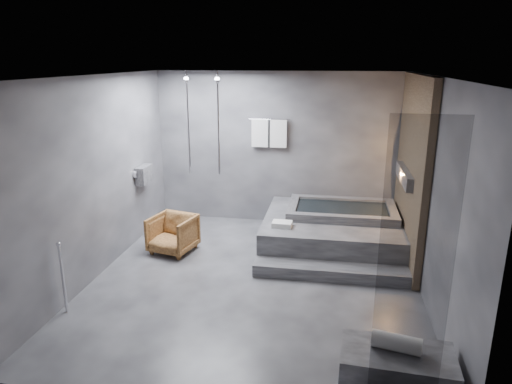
# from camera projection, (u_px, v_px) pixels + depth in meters

# --- Properties ---
(room) EXTENTS (5.00, 5.04, 2.82)m
(room) POSITION_uv_depth(u_px,v_px,m) (287.00, 158.00, 6.11)
(room) COLOR #2D2D2F
(room) RESTS_ON ground
(tub_deck) EXTENTS (2.20, 2.00, 0.50)m
(tub_deck) POSITION_uv_depth(u_px,v_px,m) (332.00, 231.00, 7.56)
(tub_deck) COLOR #323234
(tub_deck) RESTS_ON ground
(tub_step) EXTENTS (2.20, 0.36, 0.18)m
(tub_step) POSITION_uv_depth(u_px,v_px,m) (330.00, 272.00, 6.49)
(tub_step) COLOR #323234
(tub_step) RESTS_ON ground
(concrete_bench) EXTENTS (1.05, 0.62, 0.46)m
(concrete_bench) POSITION_uv_depth(u_px,v_px,m) (396.00, 374.00, 4.19)
(concrete_bench) COLOR #343437
(concrete_bench) RESTS_ON ground
(driftwood_chair) EXTENTS (0.78, 0.80, 0.60)m
(driftwood_chair) POSITION_uv_depth(u_px,v_px,m) (173.00, 234.00, 7.32)
(driftwood_chair) COLOR #4B2B12
(driftwood_chair) RESTS_ON ground
(rolled_towel) EXTENTS (0.47, 0.25, 0.16)m
(rolled_towel) POSITION_uv_depth(u_px,v_px,m) (396.00, 343.00, 4.13)
(rolled_towel) COLOR silver
(rolled_towel) RESTS_ON concrete_bench
(deck_towel) EXTENTS (0.31, 0.23, 0.08)m
(deck_towel) POSITION_uv_depth(u_px,v_px,m) (282.00, 224.00, 7.07)
(deck_towel) COLOR silver
(deck_towel) RESTS_ON tub_deck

